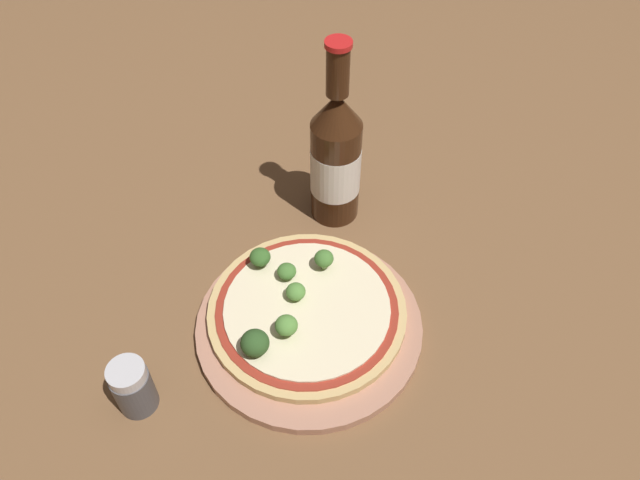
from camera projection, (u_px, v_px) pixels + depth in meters
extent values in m
plane|color=brown|center=(303.00, 324.00, 0.72)|extent=(3.00, 3.00, 0.00)
cylinder|color=tan|center=(311.00, 324.00, 0.71)|extent=(0.26, 0.26, 0.01)
cylinder|color=tan|center=(309.00, 312.00, 0.71)|extent=(0.23, 0.23, 0.01)
cylinder|color=maroon|center=(309.00, 309.00, 0.71)|extent=(0.21, 0.21, 0.00)
cylinder|color=beige|center=(309.00, 308.00, 0.71)|extent=(0.19, 0.19, 0.00)
cylinder|color=#7A9E5B|center=(296.00, 296.00, 0.71)|extent=(0.01, 0.01, 0.01)
ellipsoid|color=#568E3D|center=(296.00, 292.00, 0.71)|extent=(0.02, 0.02, 0.02)
cylinder|color=#7A9E5B|center=(287.00, 331.00, 0.68)|extent=(0.01, 0.01, 0.01)
ellipsoid|color=#568E3D|center=(286.00, 325.00, 0.67)|extent=(0.03, 0.03, 0.02)
cylinder|color=#7A9E5B|center=(287.00, 275.00, 0.73)|extent=(0.01, 0.01, 0.01)
ellipsoid|color=#477A33|center=(287.00, 271.00, 0.73)|extent=(0.02, 0.02, 0.02)
cylinder|color=#7A9E5B|center=(324.00, 264.00, 0.74)|extent=(0.01, 0.01, 0.01)
ellipsoid|color=#477A33|center=(324.00, 258.00, 0.73)|extent=(0.02, 0.02, 0.02)
cylinder|color=#7A9E5B|center=(261.00, 263.00, 0.74)|extent=(0.01, 0.01, 0.01)
ellipsoid|color=#386628|center=(260.00, 257.00, 0.73)|extent=(0.02, 0.02, 0.02)
cylinder|color=#7A9E5B|center=(256.00, 349.00, 0.67)|extent=(0.01, 0.01, 0.01)
ellipsoid|color=#2D5123|center=(255.00, 343.00, 0.66)|extent=(0.03, 0.03, 0.03)
cylinder|color=#381E0F|center=(335.00, 171.00, 0.79)|extent=(0.06, 0.06, 0.15)
cylinder|color=silver|center=(335.00, 169.00, 0.78)|extent=(0.06, 0.06, 0.07)
cone|color=#381E0F|center=(337.00, 110.00, 0.72)|extent=(0.06, 0.06, 0.04)
cylinder|color=#381E0F|center=(338.00, 71.00, 0.68)|extent=(0.03, 0.03, 0.06)
cylinder|color=red|center=(339.00, 44.00, 0.65)|extent=(0.03, 0.03, 0.01)
cylinder|color=#4C4C51|center=(134.00, 390.00, 0.64)|extent=(0.04, 0.04, 0.05)
cylinder|color=silver|center=(126.00, 373.00, 0.61)|extent=(0.04, 0.04, 0.01)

